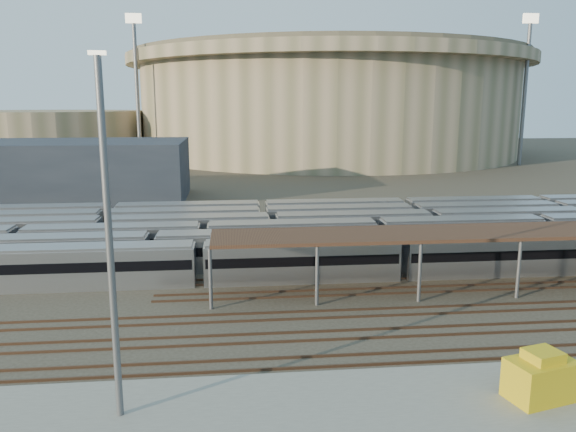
% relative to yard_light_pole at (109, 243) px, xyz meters
% --- Properties ---
extents(ground, '(420.00, 420.00, 0.00)m').
position_rel_yard_light_pole_xyz_m(ground, '(12.23, 14.25, -9.49)').
color(ground, '#383026').
rests_on(ground, ground).
extents(apron, '(50.00, 9.00, 0.20)m').
position_rel_yard_light_pole_xyz_m(apron, '(7.23, -0.75, -9.39)').
color(apron, gray).
rests_on(apron, ground).
extents(subway_trains, '(124.06, 23.90, 3.60)m').
position_rel_yard_light_pole_xyz_m(subway_trains, '(15.16, 32.75, -7.69)').
color(subway_trains, '#AAAAAF').
rests_on(subway_trains, ground).
extents(inspection_shed, '(60.30, 6.00, 5.30)m').
position_rel_yard_light_pole_xyz_m(inspection_shed, '(34.23, 18.25, -4.51)').
color(inspection_shed, slate).
rests_on(inspection_shed, ground).
extents(empty_tracks, '(170.00, 9.62, 0.18)m').
position_rel_yard_light_pole_xyz_m(empty_tracks, '(12.23, 9.25, -9.40)').
color(empty_tracks, '#4C3323').
rests_on(empty_tracks, ground).
extents(stadium, '(124.00, 124.00, 32.50)m').
position_rel_yard_light_pole_xyz_m(stadium, '(37.23, 154.25, 6.98)').
color(stadium, gray).
rests_on(stadium, ground).
extents(secondary_arena, '(56.00, 56.00, 14.00)m').
position_rel_yard_light_pole_xyz_m(secondary_arena, '(-47.77, 144.25, -2.49)').
color(secondary_arena, gray).
rests_on(secondary_arena, ground).
extents(service_building, '(42.00, 20.00, 10.00)m').
position_rel_yard_light_pole_xyz_m(service_building, '(-22.77, 69.25, -4.49)').
color(service_building, '#1E232D').
rests_on(service_building, ground).
extents(floodlight_0, '(4.00, 1.00, 38.40)m').
position_rel_yard_light_pole_xyz_m(floodlight_0, '(-17.77, 124.25, 11.16)').
color(floodlight_0, slate).
rests_on(floodlight_0, ground).
extents(floodlight_2, '(4.00, 1.00, 38.40)m').
position_rel_yard_light_pole_xyz_m(floodlight_2, '(82.23, 114.25, 11.16)').
color(floodlight_2, slate).
rests_on(floodlight_2, ground).
extents(floodlight_3, '(4.00, 1.00, 38.40)m').
position_rel_yard_light_pole_xyz_m(floodlight_3, '(2.23, 174.25, 11.16)').
color(floodlight_3, slate).
rests_on(floodlight_3, ground).
extents(yard_light_pole, '(0.82, 0.36, 18.41)m').
position_rel_yard_light_pole_xyz_m(yard_light_pole, '(0.00, 0.00, 0.00)').
color(yard_light_pole, slate).
rests_on(yard_light_pole, apron).
extents(yellow_equipment, '(4.05, 3.08, 2.25)m').
position_rel_yard_light_pole_xyz_m(yellow_equipment, '(22.77, -0.66, -8.17)').
color(yellow_equipment, gold).
rests_on(yellow_equipment, apron).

